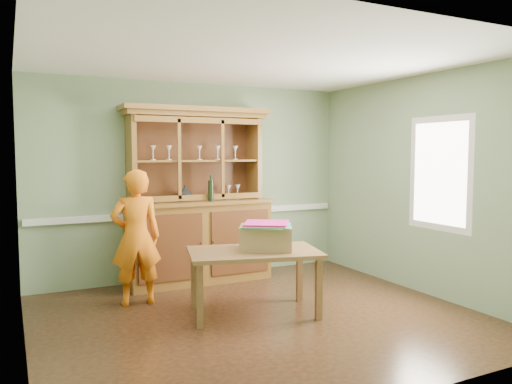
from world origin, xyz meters
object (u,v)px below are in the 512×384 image
china_hutch (198,221)px  cardboard_box (266,238)px  person (136,237)px  dining_table (254,258)px

china_hutch → cardboard_box: 1.59m
person → cardboard_box: bearing=148.3°
china_hutch → cardboard_box: bearing=-82.5°
cardboard_box → dining_table: bearing=177.4°
china_hutch → cardboard_box: size_ratio=4.23×
china_hutch → person: 1.20m
china_hutch → person: size_ratio=1.51×
dining_table → cardboard_box: 0.25m
dining_table → cardboard_box: size_ratio=2.80×
person → dining_table: bearing=145.0°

